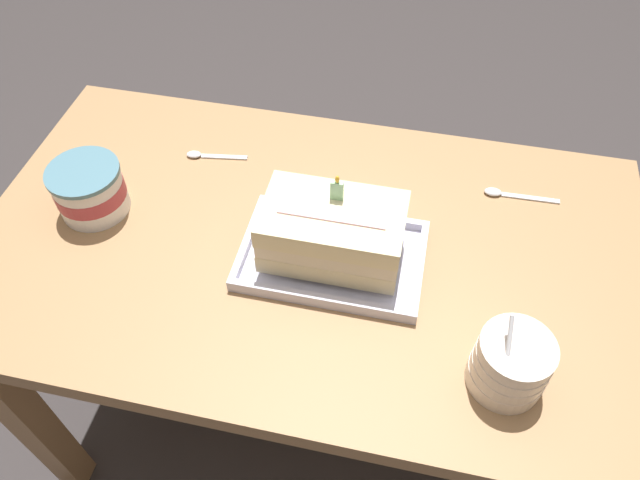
{
  "coord_description": "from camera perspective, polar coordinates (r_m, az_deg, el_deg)",
  "views": [
    {
      "loc": [
        0.16,
        -0.64,
        1.5
      ],
      "look_at": [
        0.02,
        -0.01,
        0.73
      ],
      "focal_mm": 33.51,
      "sensor_mm": 36.0,
      "label": 1
    }
  ],
  "objects": [
    {
      "name": "foil_tray",
      "position": [
        1.01,
        1.16,
        -1.63
      ],
      "size": [
        0.31,
        0.2,
        0.02
      ],
      "color": "silver",
      "rests_on": "dining_table"
    },
    {
      "name": "ice_cream_tub",
      "position": [
        1.14,
        -21.2,
        4.43
      ],
      "size": [
        0.13,
        0.13,
        0.09
      ],
      "color": "white",
      "rests_on": "dining_table"
    },
    {
      "name": "serving_spoon_near_tray",
      "position": [
        1.17,
        17.21,
        4.24
      ],
      "size": [
        0.14,
        0.02,
        0.01
      ],
      "color": "silver",
      "rests_on": "dining_table"
    },
    {
      "name": "bowl_stack",
      "position": [
        0.9,
        17.73,
        -11.19
      ],
      "size": [
        0.11,
        0.11,
        0.14
      ],
      "color": "silver",
      "rests_on": "dining_table"
    },
    {
      "name": "birthday_cake",
      "position": [
        0.96,
        1.22,
        0.83
      ],
      "size": [
        0.23,
        0.14,
        0.15
      ],
      "color": "beige",
      "rests_on": "foil_tray"
    },
    {
      "name": "dining_table",
      "position": [
        1.12,
        -1.05,
        -3.68
      ],
      "size": [
        1.17,
        0.68,
        0.7
      ],
      "color": "#9E754C",
      "rests_on": "ground_plane"
    },
    {
      "name": "ground_plane",
      "position": [
        1.64,
        -0.74,
        -15.97
      ],
      "size": [
        8.0,
        8.0,
        0.0
      ],
      "primitive_type": "plane",
      "color": "#383333"
    },
    {
      "name": "serving_spoon_by_bowls",
      "position": [
        1.21,
        -11.03,
        7.95
      ],
      "size": [
        0.12,
        0.03,
        0.01
      ],
      "color": "silver",
      "rests_on": "dining_table"
    }
  ]
}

